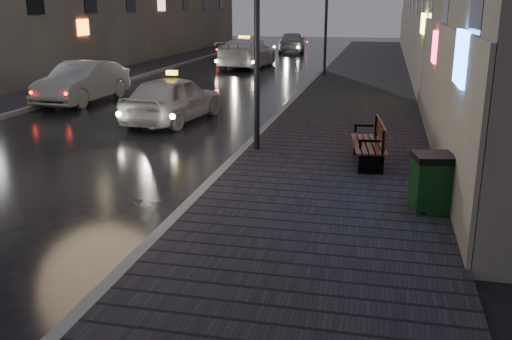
% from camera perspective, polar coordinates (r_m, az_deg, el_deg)
% --- Properties ---
extents(ground, '(120.00, 120.00, 0.00)m').
position_cam_1_polar(ground, '(9.75, -18.66, -6.69)').
color(ground, black).
rests_on(ground, ground).
extents(sidewalk, '(4.60, 58.00, 0.15)m').
position_cam_1_polar(sidewalk, '(28.84, 10.72, 8.85)').
color(sidewalk, black).
rests_on(sidewalk, ground).
extents(curb, '(0.20, 58.00, 0.15)m').
position_cam_1_polar(curb, '(29.02, 5.93, 9.09)').
color(curb, slate).
rests_on(curb, ground).
extents(sidewalk_far, '(2.40, 58.00, 0.15)m').
position_cam_1_polar(sidewalk_far, '(31.86, -12.86, 9.41)').
color(sidewalk_far, black).
rests_on(sidewalk_far, ground).
extents(curb_far, '(0.20, 58.00, 0.15)m').
position_cam_1_polar(curb_far, '(31.33, -10.68, 9.42)').
color(curb_far, slate).
rests_on(curb_far, ground).
extents(lamp_near, '(0.36, 0.36, 5.28)m').
position_cam_1_polar(lamp_near, '(13.94, 0.09, 15.57)').
color(lamp_near, black).
rests_on(lamp_near, sidewalk).
extents(lamp_far, '(0.36, 0.36, 5.28)m').
position_cam_1_polar(lamp_far, '(29.76, 7.06, 15.82)').
color(lamp_far, black).
rests_on(lamp_far, sidewalk).
extents(bench, '(0.88, 1.99, 0.99)m').
position_cam_1_polar(bench, '(13.15, 11.51, 2.68)').
color(bench, black).
rests_on(bench, sidewalk).
extents(trash_bin, '(0.78, 0.78, 1.02)m').
position_cam_1_polar(trash_bin, '(10.43, 17.15, -1.14)').
color(trash_bin, black).
rests_on(trash_bin, sidewalk).
extents(taxi_near, '(2.34, 4.59, 1.50)m').
position_cam_1_polar(taxi_near, '(18.59, -8.31, 7.09)').
color(taxi_near, silver).
rests_on(taxi_near, ground).
extents(car_left_mid, '(1.84, 4.76, 1.55)m').
position_cam_1_polar(car_left_mid, '(23.12, -16.95, 8.40)').
color(car_left_mid, gray).
rests_on(car_left_mid, ground).
extents(taxi_mid, '(2.71, 6.03, 1.71)m').
position_cam_1_polar(taxi_mid, '(34.63, -0.92, 11.63)').
color(taxi_mid, white).
rests_on(taxi_mid, ground).
extents(taxi_far, '(2.85, 5.16, 1.37)m').
position_cam_1_polar(taxi_far, '(41.49, -1.49, 12.15)').
color(taxi_far, silver).
rests_on(taxi_far, ground).
extents(car_far, '(2.47, 5.01, 1.64)m').
position_cam_1_polar(car_far, '(45.35, 3.60, 12.65)').
color(car_far, '#A0A0A8').
rests_on(car_far, ground).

